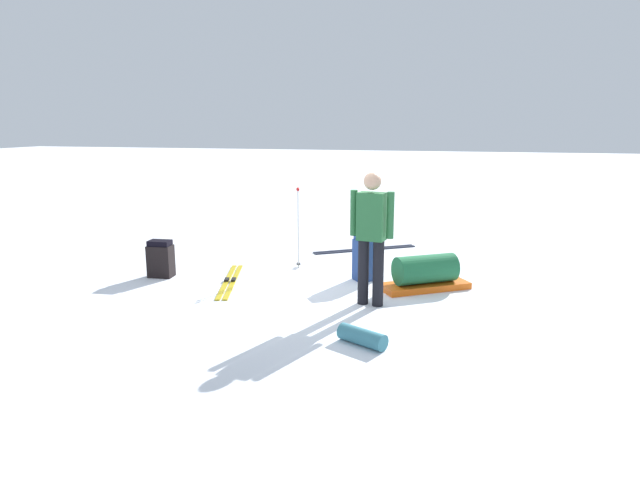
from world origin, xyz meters
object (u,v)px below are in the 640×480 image
object	(u,v)px
ski_pair_near	(365,249)
backpack_large_dark	(365,258)
skier_standing	(371,232)
ski_pair_far	(230,281)
ski_poles_planted_near	(298,224)
gear_sled	(425,274)
sleeping_mat_rolled	(362,337)
backpack_bright	(161,259)

from	to	relation	value
ski_pair_near	backpack_large_dark	world-z (taller)	backpack_large_dark
skier_standing	ski_pair_far	world-z (taller)	skier_standing
backpack_large_dark	ski_poles_planted_near	distance (m)	1.30
gear_sled	sleeping_mat_rolled	size ratio (longest dim) A/B	2.34
skier_standing	ski_poles_planted_near	world-z (taller)	skier_standing
backpack_large_dark	gear_sled	bearing A→B (deg)	75.12
gear_sled	backpack_bright	bearing A→B (deg)	-84.41
skier_standing	backpack_bright	world-z (taller)	skier_standing
backpack_bright	gear_sled	world-z (taller)	backpack_bright
backpack_large_dark	sleeping_mat_rolled	world-z (taller)	backpack_large_dark
ski_pair_far	gear_sled	bearing A→B (deg)	97.60
backpack_bright	ski_poles_planted_near	distance (m)	2.18
backpack_large_dark	ski_poles_planted_near	bearing A→B (deg)	-110.58
gear_sled	ski_pair_near	bearing A→B (deg)	-150.37
gear_sled	sleeping_mat_rolled	world-z (taller)	gear_sled
ski_pair_near	ski_pair_far	bearing A→B (deg)	-31.02
skier_standing	ski_pair_far	xyz separation A→B (m)	(-0.50, -2.17, -0.94)
ski_pair_near	sleeping_mat_rolled	xyz separation A→B (m)	(4.40, 0.77, 0.08)
skier_standing	ski_pair_near	world-z (taller)	skier_standing
ski_pair_near	sleeping_mat_rolled	world-z (taller)	sleeping_mat_rolled
backpack_large_dark	gear_sled	xyz separation A→B (m)	(0.24, 0.90, -0.11)
sleeping_mat_rolled	ski_poles_planted_near	bearing A→B (deg)	-151.19
backpack_bright	ski_poles_planted_near	size ratio (longest dim) A/B	0.44
ski_pair_near	backpack_large_dark	xyz separation A→B (m)	(1.96, 0.35, 0.33)
ski_pair_near	backpack_bright	bearing A→B (deg)	-45.94
gear_sled	sleeping_mat_rolled	xyz separation A→B (m)	(2.20, -0.48, -0.13)
backpack_large_dark	backpack_bright	size ratio (longest dim) A/B	1.22
ski_pair_far	ski_pair_near	bearing A→B (deg)	148.98
sleeping_mat_rolled	skier_standing	bearing A→B (deg)	-173.82
sleeping_mat_rolled	ski_pair_far	bearing A→B (deg)	-128.32
ski_poles_planted_near	ski_pair_far	bearing A→B (deg)	-34.82
ski_pair_far	sleeping_mat_rolled	xyz separation A→B (m)	(1.83, 2.32, 0.08)
skier_standing	backpack_large_dark	bearing A→B (deg)	-166.09
backpack_bright	ski_pair_far	bearing A→B (deg)	90.52
ski_pair_far	gear_sled	size ratio (longest dim) A/B	1.37
ski_pair_far	backpack_bright	world-z (taller)	backpack_bright
ski_pair_near	sleeping_mat_rolled	size ratio (longest dim) A/B	3.16
backpack_large_dark	gear_sled	world-z (taller)	backpack_large_dark
skier_standing	gear_sled	xyz separation A→B (m)	(-0.87, 0.63, -0.73)
ski_pair_near	ski_pair_far	size ratio (longest dim) A/B	0.99
ski_pair_near	ski_poles_planted_near	distance (m)	1.87
ski_pair_far	sleeping_mat_rolled	distance (m)	2.95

